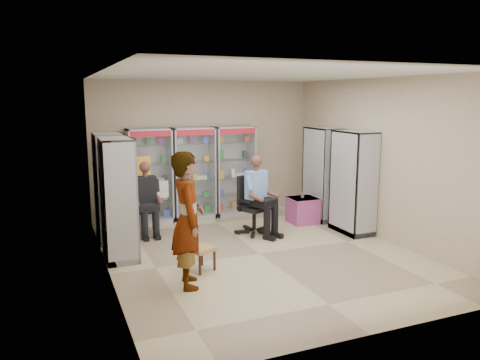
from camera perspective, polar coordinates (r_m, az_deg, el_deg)
name	(u,v)px	position (r m, az deg, el deg)	size (l,w,h in m)	color
floor	(260,254)	(8.11, 2.42, -8.95)	(6.00, 6.00, 0.00)	tan
room_shell	(261,139)	(7.70, 2.52, 5.03)	(5.02, 6.02, 3.01)	#BDA78C
cabinet_back_left	(150,176)	(10.02, -10.93, 0.46)	(0.90, 0.50, 2.00)	#B9BBC1
cabinet_back_mid	(193,173)	(10.24, -5.72, 0.80)	(0.90, 0.50, 2.00)	#A0A2A7
cabinet_back_right	(234,171)	(10.55, -0.77, 1.12)	(0.90, 0.50, 2.00)	#ABAEB2
cabinet_right_far	(323,174)	(10.28, 10.06, 0.73)	(0.50, 0.90, 2.00)	#9D9FA4
cabinet_right_near	(353,182)	(9.38, 13.64, -0.29)	(0.50, 0.90, 2.00)	#A2A4A9
cabinet_left_far	(110,187)	(8.97, -15.57, -0.85)	(0.50, 0.90, 2.00)	#AAAEB2
cabinet_left_near	(118,199)	(7.90, -14.61, -2.27)	(0.50, 0.90, 2.00)	silver
wooden_chair	(146,209)	(9.37, -11.43, -3.53)	(0.42, 0.42, 0.94)	#332013
seated_customer	(146,200)	(9.28, -11.42, -2.40)	(0.44, 0.60, 1.34)	black
office_chair	(254,205)	(9.12, 1.74, -3.06)	(0.62, 0.62, 1.14)	black
seated_shopkeeper	(255,198)	(9.04, 1.88, -2.16)	(0.48, 0.67, 1.46)	#75BCE8
pink_trunk	(303,210)	(10.04, 7.66, -3.67)	(0.56, 0.54, 0.54)	#C14D8D
tea_glass	(302,195)	(9.99, 7.62, -1.85)	(0.07, 0.07, 0.10)	#5B2807
woven_stool_a	(308,210)	(10.30, 8.23, -3.64)	(0.43, 0.43, 0.43)	#A47C45
woven_stool_b	(201,259)	(7.34, -4.79, -9.53)	(0.37, 0.37, 0.37)	#96663F
standing_man	(188,220)	(6.56, -6.39, -4.85)	(0.70, 0.46, 1.92)	#98989B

